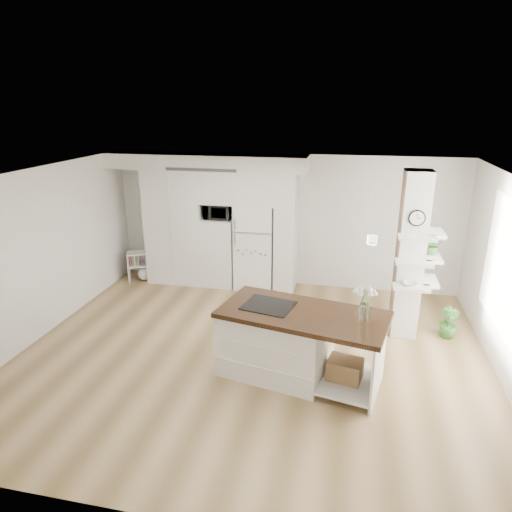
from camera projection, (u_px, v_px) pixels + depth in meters
The scene contains 14 objects.
floor at pixel (252, 354), 6.96m from camera, with size 7.00×6.00×0.01m, color tan.
room at pixel (252, 238), 6.36m from camera, with size 7.04×6.04×2.72m.
cabinet_wall at pixel (211, 214), 9.24m from camera, with size 4.00×0.71×2.70m.
refrigerator at pixel (255, 246), 9.27m from camera, with size 0.78×0.69×1.75m.
column at pixel (416, 258), 7.10m from camera, with size 0.69×0.90×2.70m.
window at pixel (511, 273), 6.07m from camera, with size 2.40×2.40×0.00m, color white.
pendant_light at pixel (378, 223), 6.08m from camera, with size 0.12×0.12×0.10m, color white.
kitchen_island at pixel (284, 340), 6.33m from camera, with size 2.39×1.49×1.57m.
bookshelf at pixel (142, 268), 9.78m from camera, with size 0.61×0.50×0.63m.
floor_plant_a at pixel (448, 322), 7.38m from camera, with size 0.29×0.24×0.53m, color #38742E.
floor_plant_b at pixel (448, 323), 7.40m from camera, with size 0.29×0.29×0.52m, color #38742E.
microwave at pixel (218, 212), 9.14m from camera, with size 0.54×0.37×0.30m, color #2D2D2D.
shelf_plant at pixel (433, 245), 7.15m from camera, with size 0.27×0.23×0.30m, color #38742E.
decor_bowl at pixel (410, 284), 7.02m from camera, with size 0.22×0.22×0.05m, color white.
Camera 1 is at (1.34, -5.96, 3.66)m, focal length 32.00 mm.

